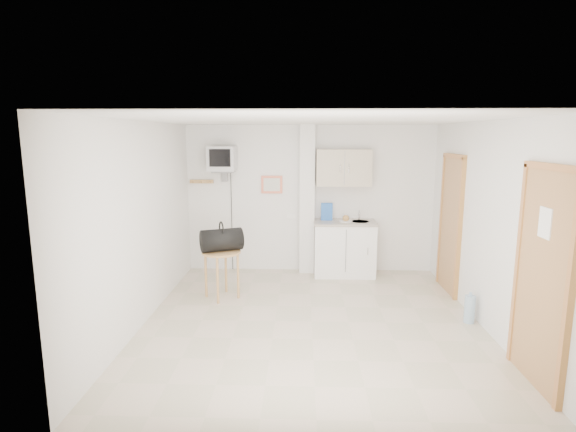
{
  "coord_description": "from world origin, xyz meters",
  "views": [
    {
      "loc": [
        -0.12,
        -5.36,
        2.32
      ],
      "look_at": [
        -0.32,
        0.6,
        1.25
      ],
      "focal_mm": 28.0,
      "sensor_mm": 36.0,
      "label": 1
    }
  ],
  "objects_px": {
    "water_bottle": "(470,309)",
    "duffel_bag": "(222,240)",
    "crt_television": "(222,159)",
    "round_table": "(221,258)"
  },
  "relations": [
    {
      "from": "water_bottle",
      "to": "duffel_bag",
      "type": "bearing_deg",
      "value": 166.39
    },
    {
      "from": "crt_television",
      "to": "round_table",
      "type": "xyz_separation_m",
      "value": [
        0.17,
        -1.2,
        -1.35
      ]
    },
    {
      "from": "round_table",
      "to": "duffel_bag",
      "type": "height_order",
      "value": "duffel_bag"
    },
    {
      "from": "round_table",
      "to": "water_bottle",
      "type": "bearing_deg",
      "value": -13.43
    },
    {
      "from": "crt_television",
      "to": "water_bottle",
      "type": "height_order",
      "value": "crt_television"
    },
    {
      "from": "crt_television",
      "to": "water_bottle",
      "type": "distance_m",
      "value": 4.33
    },
    {
      "from": "duffel_bag",
      "to": "water_bottle",
      "type": "height_order",
      "value": "duffel_bag"
    },
    {
      "from": "crt_television",
      "to": "duffel_bag",
      "type": "relative_size",
      "value": 3.27
    },
    {
      "from": "crt_television",
      "to": "water_bottle",
      "type": "bearing_deg",
      "value": -30.0
    },
    {
      "from": "round_table",
      "to": "water_bottle",
      "type": "relative_size",
      "value": 1.77
    }
  ]
}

